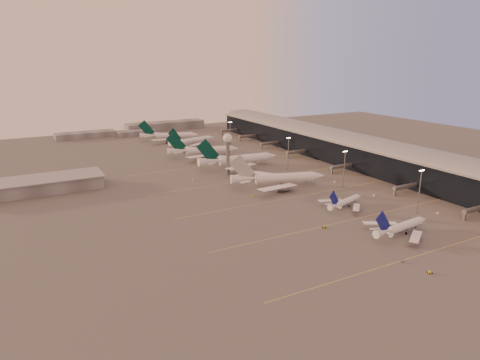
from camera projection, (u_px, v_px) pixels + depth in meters
name	position (u px, v px, depth m)	size (l,w,h in m)	color
ground	(333.00, 234.00, 203.27)	(700.00, 700.00, 0.00)	#555252
taxiway_markings	(311.00, 193.00, 264.30)	(180.00, 185.25, 0.02)	#E9DA52
terminal	(348.00, 148.00, 342.73)	(57.00, 362.00, 23.04)	black
hangar	(34.00, 185.00, 265.35)	(82.00, 27.00, 8.50)	slate
radar_tower	(228.00, 146.00, 301.09)	(6.40, 6.40, 31.10)	slate
mast_a	(420.00, 189.00, 226.01)	(3.60, 0.56, 25.00)	slate
mast_b	(344.00, 167.00, 271.09)	(3.60, 0.56, 25.00)	slate
mast_c	(288.00, 152.00, 315.25)	(3.60, 0.56, 25.00)	slate
mast_d	(230.00, 134.00, 390.34)	(3.60, 0.56, 25.00)	slate
distant_horizon	(143.00, 129.00, 477.98)	(165.00, 37.50, 9.00)	slate
narrowbody_near	(401.00, 228.00, 202.48)	(38.53, 30.64, 15.06)	white
narrowbody_mid	(346.00, 203.00, 239.29)	(31.81, 25.02, 12.76)	white
widebody_white	(279.00, 180.00, 277.90)	(61.61, 48.62, 22.38)	white
greentail_a	(239.00, 161.00, 327.07)	(65.70, 52.90, 23.86)	white
greentail_b	(204.00, 152.00, 360.16)	(60.36, 48.22, 22.23)	white
greentail_c	(193.00, 142.00, 406.27)	(51.71, 41.30, 19.07)	white
greentail_d	(170.00, 137.00, 428.71)	(57.14, 45.44, 21.43)	white
gsv_truck_a	(403.00, 260.00, 175.42)	(4.91, 4.04, 1.92)	#525456
gsv_tug_near	(430.00, 272.00, 166.33)	(2.95, 3.84, 0.97)	gold
gsv_catering_a	(438.00, 211.00, 229.20)	(4.71, 2.85, 3.61)	white
gsv_tug_mid	(324.00, 227.00, 210.53)	(4.44, 4.27, 1.10)	gold
gsv_truck_b	(375.00, 195.00, 258.21)	(5.17, 2.22, 2.03)	white
gsv_truck_c	(253.00, 194.00, 258.93)	(4.94, 3.58, 1.89)	gold
gsv_catering_b	(335.00, 180.00, 286.56)	(4.70, 2.36, 3.79)	white
gsv_truck_d	(193.00, 179.00, 292.11)	(2.86, 5.05, 1.93)	white
gsv_tug_hangar	(251.00, 156.00, 360.99)	(4.02, 3.22, 1.00)	gold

